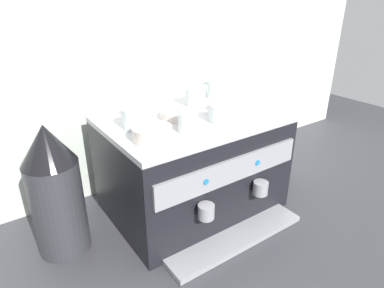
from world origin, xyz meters
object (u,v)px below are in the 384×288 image
(ceramic_cup_3, at_px, (196,97))
(ceramic_cup_4, at_px, (220,113))
(ceramic_bowl_3, at_px, (177,114))
(coffee_grinder, at_px, (55,191))
(ceramic_bowl_2, at_px, (136,111))
(ceramic_cup_0, at_px, (135,118))
(ceramic_bowl_0, at_px, (152,134))
(milk_pitcher, at_px, (280,160))
(ceramic_bowl_1, at_px, (226,107))
(espresso_machine, at_px, (193,164))
(ceramic_cup_1, at_px, (215,89))
(ceramic_cup_2, at_px, (188,122))

(ceramic_cup_3, relative_size, ceramic_cup_4, 0.94)
(ceramic_cup_4, bearing_deg, ceramic_bowl_3, 133.18)
(coffee_grinder, bearing_deg, ceramic_bowl_2, 14.21)
(ceramic_bowl_3, bearing_deg, ceramic_cup_0, -179.23)
(ceramic_bowl_0, xyz_separation_m, ceramic_bowl_3, (0.17, 0.13, -0.01))
(ceramic_bowl_0, bearing_deg, ceramic_bowl_3, 36.21)
(milk_pitcher, bearing_deg, ceramic_bowl_1, 179.36)
(ceramic_bowl_2, bearing_deg, ceramic_bowl_3, -43.70)
(ceramic_cup_3, relative_size, milk_pitcher, 0.75)
(ceramic_cup_0, height_order, ceramic_bowl_1, ceramic_cup_0)
(ceramic_bowl_0, bearing_deg, ceramic_cup_0, 89.75)
(ceramic_bowl_2, distance_m, milk_pitcher, 0.78)
(ceramic_cup_0, bearing_deg, espresso_machine, -6.21)
(espresso_machine, height_order, ceramic_bowl_1, ceramic_bowl_1)
(milk_pitcher, bearing_deg, espresso_machine, 176.92)
(espresso_machine, relative_size, ceramic_bowl_3, 5.30)
(ceramic_cup_1, relative_size, milk_pitcher, 0.78)
(ceramic_cup_2, distance_m, ceramic_bowl_0, 0.14)
(ceramic_bowl_1, bearing_deg, ceramic_bowl_2, 153.03)
(ceramic_cup_3, bearing_deg, ceramic_cup_1, 18.84)
(espresso_machine, height_order, ceramic_bowl_0, ceramic_bowl_0)
(ceramic_cup_4, relative_size, ceramic_bowl_3, 0.95)
(ceramic_cup_1, bearing_deg, ceramic_bowl_3, -155.64)
(ceramic_cup_0, distance_m, ceramic_bowl_1, 0.38)
(ceramic_cup_1, distance_m, ceramic_cup_4, 0.31)
(ceramic_cup_2, height_order, ceramic_cup_4, ceramic_cup_2)
(ceramic_bowl_1, height_order, coffee_grinder, coffee_grinder)
(ceramic_cup_0, relative_size, ceramic_bowl_2, 1.23)
(espresso_machine, distance_m, milk_pitcher, 0.53)
(ceramic_cup_3, height_order, milk_pitcher, ceramic_cup_3)
(ceramic_bowl_1, distance_m, coffee_grinder, 0.70)
(ceramic_cup_0, height_order, coffee_grinder, ceramic_cup_0)
(ceramic_bowl_0, bearing_deg, espresso_machine, 23.57)
(ceramic_cup_0, relative_size, coffee_grinder, 0.24)
(ceramic_cup_0, distance_m, milk_pitcher, 0.82)
(ceramic_cup_1, height_order, ceramic_bowl_3, ceramic_cup_1)
(ceramic_bowl_3, xyz_separation_m, milk_pitcher, (0.57, -0.05, -0.34))
(ceramic_cup_3, height_order, ceramic_bowl_0, ceramic_cup_3)
(milk_pitcher, bearing_deg, ceramic_cup_1, 146.33)
(ceramic_bowl_1, bearing_deg, coffee_grinder, 173.85)
(ceramic_cup_2, relative_size, ceramic_bowl_2, 1.04)
(espresso_machine, bearing_deg, ceramic_bowl_0, -156.43)
(ceramic_bowl_0, xyz_separation_m, milk_pitcher, (0.74, 0.07, -0.35))
(espresso_machine, bearing_deg, milk_pitcher, -3.08)
(ceramic_bowl_2, bearing_deg, ceramic_cup_3, -5.93)
(ceramic_cup_1, bearing_deg, ceramic_bowl_0, -150.87)
(ceramic_cup_3, distance_m, ceramic_cup_4, 0.21)
(ceramic_cup_2, relative_size, ceramic_bowl_1, 0.93)
(ceramic_cup_2, distance_m, coffee_grinder, 0.50)
(ceramic_cup_2, bearing_deg, ceramic_bowl_2, 107.81)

